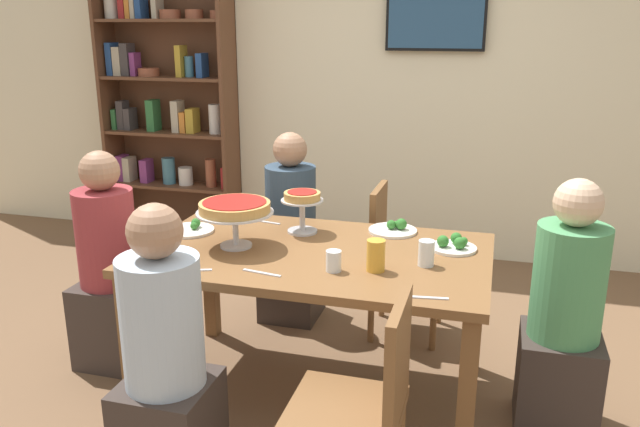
{
  "coord_description": "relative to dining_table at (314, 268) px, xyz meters",
  "views": [
    {
      "loc": [
        0.78,
        -2.66,
        1.75
      ],
      "look_at": [
        0.0,
        0.1,
        0.89
      ],
      "focal_mm": 35.68,
      "sensor_mm": 36.0,
      "label": 1
    }
  ],
  "objects": [
    {
      "name": "salad_plate_far_diner",
      "position": [
        0.62,
        0.19,
        0.11
      ],
      "size": [
        0.22,
        0.22,
        0.07
      ],
      "color": "white",
      "rests_on": "dining_table"
    },
    {
      "name": "ground_plane",
      "position": [
        0.0,
        0.0,
        -0.65
      ],
      "size": [
        12.0,
        12.0,
        0.0
      ],
      "primitive_type": "plane",
      "color": "brown"
    },
    {
      "name": "diner_head_east",
      "position": [
        1.11,
        0.02,
        -0.16
      ],
      "size": [
        0.34,
        0.34,
        1.15
      ],
      "rotation": [
        0.0,
        0.0,
        3.14
      ],
      "color": "#382D28",
      "rests_on": "ground_plane"
    },
    {
      "name": "cutlery_fork_far",
      "position": [
        -0.43,
        -0.39,
        0.09
      ],
      "size": [
        0.17,
        0.08,
        0.0
      ],
      "primitive_type": "cube",
      "rotation": [
        0.0,
        0.0,
        0.35
      ],
      "color": "silver",
      "rests_on": "dining_table"
    },
    {
      "name": "television",
      "position": [
        0.29,
        2.11,
        1.12
      ],
      "size": [
        0.71,
        0.05,
        0.42
      ],
      "color": "black"
    },
    {
      "name": "chair_near_right",
      "position": [
        0.4,
        -0.75,
        -0.17
      ],
      "size": [
        0.4,
        0.4,
        0.87
      ],
      "rotation": [
        0.0,
        0.0,
        1.57
      ],
      "color": "brown",
      "rests_on": "ground_plane"
    },
    {
      "name": "cutlery_spare_fork",
      "position": [
        -0.13,
        -0.33,
        0.09
      ],
      "size": [
        0.18,
        0.05,
        0.0
      ],
      "primitive_type": "cube",
      "rotation": [
        0.0,
        0.0,
        -0.17
      ],
      "color": "silver",
      "rests_on": "dining_table"
    },
    {
      "name": "water_glass_clear_far",
      "position": [
        0.15,
        -0.22,
        0.13
      ],
      "size": [
        0.07,
        0.07,
        0.09
      ],
      "primitive_type": "cylinder",
      "color": "white",
      "rests_on": "dining_table"
    },
    {
      "name": "cutlery_fork_near",
      "position": [
        0.56,
        -0.4,
        0.09
      ],
      "size": [
        0.18,
        0.04,
        0.0
      ],
      "primitive_type": "cube",
      "rotation": [
        0.0,
        0.0,
        0.14
      ],
      "color": "silver",
      "rests_on": "dining_table"
    },
    {
      "name": "beer_glass_amber_tall",
      "position": [
        0.32,
        -0.17,
        0.16
      ],
      "size": [
        0.08,
        0.08,
        0.14
      ],
      "primitive_type": "cylinder",
      "color": "gold",
      "rests_on": "dining_table"
    },
    {
      "name": "diner_head_west",
      "position": [
        -1.11,
        0.0,
        -0.16
      ],
      "size": [
        0.34,
        0.34,
        1.15
      ],
      "color": "#382D28",
      "rests_on": "ground_plane"
    },
    {
      "name": "salad_plate_spare",
      "position": [
        -0.68,
        0.1,
        0.1
      ],
      "size": [
        0.24,
        0.24,
        0.06
      ],
      "color": "white",
      "rests_on": "dining_table"
    },
    {
      "name": "water_glass_clear_near",
      "position": [
        0.52,
        -0.05,
        0.14
      ],
      "size": [
        0.07,
        0.07,
        0.11
      ],
      "primitive_type": "cylinder",
      "color": "white",
      "rests_on": "dining_table"
    },
    {
      "name": "diner_far_left",
      "position": [
        -0.37,
        0.78,
        -0.16
      ],
      "size": [
        0.34,
        0.34,
        1.15
      ],
      "rotation": [
        0.0,
        0.0,
        -1.57
      ],
      "color": "#382D28",
      "rests_on": "ground_plane"
    },
    {
      "name": "personal_pizza_stand",
      "position": [
        -0.13,
        0.24,
        0.24
      ],
      "size": [
        0.21,
        0.21,
        0.21
      ],
      "color": "silver",
      "rests_on": "dining_table"
    },
    {
      "name": "dining_table",
      "position": [
        0.0,
        0.0,
        0.0
      ],
      "size": [
        1.6,
        0.96,
        0.74
      ],
      "color": "brown",
      "rests_on": "ground_plane"
    },
    {
      "name": "chair_far_right",
      "position": [
        0.27,
        0.75,
        -0.17
      ],
      "size": [
        0.4,
        0.4,
        0.87
      ],
      "rotation": [
        0.0,
        0.0,
        -1.57
      ],
      "color": "brown",
      "rests_on": "ground_plane"
    },
    {
      "name": "cutlery_knife_far",
      "position": [
        -0.6,
        0.34,
        0.09
      ],
      "size": [
        0.18,
        0.02,
        0.0
      ],
      "primitive_type": "cube",
      "rotation": [
        0.0,
        0.0,
        3.11
      ],
      "color": "silver",
      "rests_on": "dining_table"
    },
    {
      "name": "deep_dish_pizza_stand",
      "position": [
        -0.37,
        -0.05,
        0.27
      ],
      "size": [
        0.36,
        0.36,
        0.22
      ],
      "color": "silver",
      "rests_on": "dining_table"
    },
    {
      "name": "bookshelf",
      "position": [
        -1.83,
        2.01,
        0.49
      ],
      "size": [
        1.1,
        0.3,
        2.21
      ],
      "color": "brown",
      "rests_on": "ground_plane"
    },
    {
      "name": "rear_partition",
      "position": [
        0.0,
        2.2,
        0.75
      ],
      "size": [
        8.0,
        0.12,
        2.8
      ],
      "primitive_type": "cube",
      "color": "beige",
      "rests_on": "ground_plane"
    },
    {
      "name": "diner_near_left",
      "position": [
        -0.35,
        -0.78,
        -0.16
      ],
      "size": [
        0.34,
        0.34,
        1.15
      ],
      "rotation": [
        0.0,
        0.0,
        1.57
      ],
      "color": "#382D28",
      "rests_on": "ground_plane"
    },
    {
      "name": "cutlery_knife_near",
      "position": [
        -0.37,
        0.35,
        0.09
      ],
      "size": [
        0.18,
        0.05,
        0.0
      ],
      "primitive_type": "cube",
      "rotation": [
        0.0,
        0.0,
        2.95
      ],
      "color": "silver",
      "rests_on": "dining_table"
    },
    {
      "name": "salad_plate_near_diner",
      "position": [
        0.31,
        0.37,
        0.1
      ],
      "size": [
        0.24,
        0.24,
        0.07
      ],
      "color": "white",
      "rests_on": "dining_table"
    }
  ]
}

